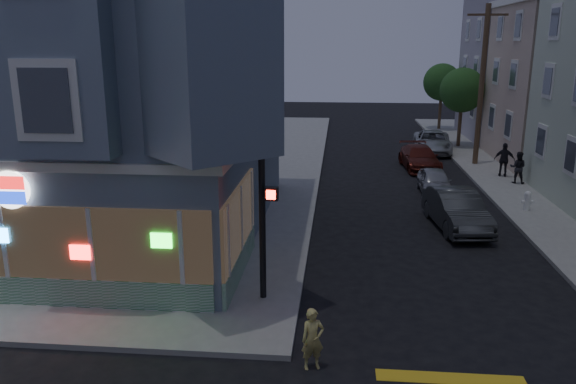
# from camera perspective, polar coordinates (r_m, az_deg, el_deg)

# --- Properties ---
(sidewalk_nw) EXTENTS (33.00, 42.00, 0.15)m
(sidewalk_nw) POSITION_cam_1_polar(r_m,az_deg,el_deg) (37.41, -22.72, 3.02)
(sidewalk_nw) COLOR gray
(sidewalk_nw) RESTS_ON ground
(corner_building) EXTENTS (14.60, 14.60, 11.40)m
(corner_building) POSITION_cam_1_polar(r_m,az_deg,el_deg) (22.67, -21.24, 10.82)
(corner_building) COLOR slate
(corner_building) RESTS_ON sidewalk_nw
(row_house_d) EXTENTS (12.00, 8.60, 10.50)m
(row_house_d) POSITION_cam_1_polar(r_m,az_deg,el_deg) (46.06, 25.51, 11.46)
(row_house_d) COLOR #968F9D
(row_house_d) RESTS_ON sidewalk_ne
(utility_pole) EXTENTS (2.20, 0.30, 9.00)m
(utility_pole) POSITION_cam_1_polar(r_m,az_deg,el_deg) (34.36, 19.09, 10.37)
(utility_pole) COLOR #4C3826
(utility_pole) RESTS_ON sidewalk_ne
(street_tree_near) EXTENTS (3.00, 3.00, 5.30)m
(street_tree_near) POSITION_cam_1_polar(r_m,az_deg,el_deg) (40.30, 17.29, 9.84)
(street_tree_near) COLOR #4C3826
(street_tree_near) RESTS_ON sidewalk_ne
(street_tree_far) EXTENTS (3.00, 3.00, 5.30)m
(street_tree_far) POSITION_cam_1_polar(r_m,az_deg,el_deg) (48.14, 15.37, 10.70)
(street_tree_far) COLOR #4C3826
(street_tree_far) RESTS_ON sidewalk_ne
(running_child) EXTENTS (0.60, 0.49, 1.42)m
(running_child) POSITION_cam_1_polar(r_m,az_deg,el_deg) (12.82, 2.53, -14.71)
(running_child) COLOR tan
(running_child) RESTS_ON ground
(pedestrian_a) EXTENTS (0.93, 0.82, 1.61)m
(pedestrian_a) POSITION_cam_1_polar(r_m,az_deg,el_deg) (30.61, 22.31, 2.32)
(pedestrian_a) COLOR black
(pedestrian_a) RESTS_ON sidewalk_ne
(pedestrian_b) EXTENTS (1.12, 0.66, 1.79)m
(pedestrian_b) POSITION_cam_1_polar(r_m,az_deg,el_deg) (31.89, 21.11, 3.07)
(pedestrian_b) COLOR black
(pedestrian_b) RESTS_ON sidewalk_ne
(parked_car_a) EXTENTS (1.44, 3.55, 1.21)m
(parked_car_a) POSITION_cam_1_polar(r_m,az_deg,el_deg) (27.81, 14.69, 1.03)
(parked_car_a) COLOR #97989D
(parked_car_a) RESTS_ON ground
(parked_car_b) EXTENTS (2.13, 4.72, 1.50)m
(parked_car_b) POSITION_cam_1_polar(r_m,az_deg,el_deg) (22.83, 16.74, -1.73)
(parked_car_b) COLOR #373A3C
(parked_car_b) RESTS_ON ground
(parked_car_c) EXTENTS (2.21, 4.70, 1.32)m
(parked_car_c) POSITION_cam_1_polar(r_m,az_deg,el_deg) (33.11, 13.22, 3.41)
(parked_car_c) COLOR #5A1C14
(parked_car_c) RESTS_ON ground
(parked_car_d) EXTENTS (2.87, 5.34, 1.42)m
(parked_car_d) POSITION_cam_1_polar(r_m,az_deg,el_deg) (38.39, 14.45, 4.95)
(parked_car_d) COLOR #A3A9AE
(parked_car_d) RESTS_ON ground
(traffic_signal) EXTENTS (0.65, 0.62, 5.56)m
(traffic_signal) POSITION_cam_1_polar(r_m,az_deg,el_deg) (14.67, -2.68, 2.57)
(traffic_signal) COLOR black
(traffic_signal) RESTS_ON sidewalk_nw
(fire_hydrant) EXTENTS (0.48, 0.28, 0.84)m
(fire_hydrant) POSITION_cam_1_polar(r_m,az_deg,el_deg) (25.87, 23.14, -0.76)
(fire_hydrant) COLOR white
(fire_hydrant) RESTS_ON sidewalk_ne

